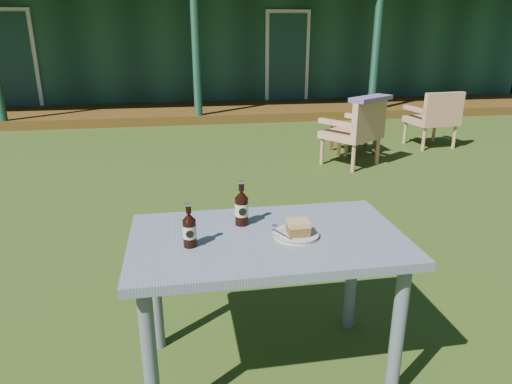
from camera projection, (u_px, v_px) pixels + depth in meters
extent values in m
plane|color=#334916|center=(229.00, 234.00, 3.73)|extent=(80.00, 80.00, 0.00)
cube|color=#194130|center=(188.00, 42.00, 12.13)|extent=(15.00, 6.00, 2.60)
cube|color=#543814|center=(197.00, 112.00, 8.91)|extent=(15.00, 1.80, 0.16)
cylinder|color=#194130|center=(196.00, 53.00, 7.78)|extent=(0.14, 0.14, 2.45)
cylinder|color=#194130|center=(376.00, 52.00, 8.30)|extent=(0.14, 0.14, 2.45)
cube|color=white|center=(12.00, 63.00, 8.87)|extent=(0.95, 0.06, 2.00)
cube|color=#193D38|center=(11.00, 63.00, 8.84)|extent=(0.80, 0.04, 1.85)
cube|color=white|center=(287.00, 60.00, 9.74)|extent=(0.95, 0.06, 2.00)
cube|color=#193D38|center=(287.00, 60.00, 9.71)|extent=(0.80, 0.04, 1.85)
cube|color=slate|center=(267.00, 240.00, 2.01)|extent=(1.20, 0.70, 0.04)
cylinder|color=slate|center=(150.00, 362.00, 1.79)|extent=(0.06, 0.06, 0.68)
cylinder|color=slate|center=(397.00, 334.00, 1.96)|extent=(0.06, 0.06, 0.68)
cylinder|color=slate|center=(155.00, 289.00, 2.29)|extent=(0.06, 0.06, 0.68)
cylinder|color=slate|center=(352.00, 272.00, 2.46)|extent=(0.06, 0.06, 0.68)
cylinder|color=silver|center=(296.00, 234.00, 2.00)|extent=(0.20, 0.20, 0.01)
cylinder|color=olive|center=(296.00, 233.00, 2.00)|extent=(0.20, 0.20, 0.00)
cube|color=brown|center=(298.00, 230.00, 1.98)|extent=(0.09, 0.08, 0.04)
cube|color=tan|center=(298.00, 223.00, 1.97)|extent=(0.09, 0.09, 0.02)
cube|color=silver|center=(282.00, 235.00, 1.97)|extent=(0.07, 0.13, 0.00)
cylinder|color=black|center=(242.00, 211.00, 2.10)|extent=(0.06, 0.06, 0.13)
cone|color=black|center=(241.00, 194.00, 2.07)|extent=(0.06, 0.06, 0.04)
cylinder|color=black|center=(241.00, 187.00, 2.06)|extent=(0.03, 0.03, 0.04)
cylinder|color=silver|center=(241.00, 182.00, 2.05)|extent=(0.03, 0.03, 0.01)
cylinder|color=beige|center=(242.00, 209.00, 2.09)|extent=(0.06, 0.06, 0.06)
cylinder|color=black|center=(243.00, 212.00, 2.07)|extent=(0.04, 0.00, 0.04)
cylinder|color=black|center=(190.00, 233.00, 1.88)|extent=(0.06, 0.06, 0.12)
cone|color=black|center=(189.00, 217.00, 1.86)|extent=(0.06, 0.06, 0.03)
cylinder|color=black|center=(188.00, 209.00, 1.85)|extent=(0.02, 0.02, 0.03)
cylinder|color=silver|center=(188.00, 205.00, 1.84)|extent=(0.03, 0.03, 0.01)
cylinder|color=beige|center=(190.00, 231.00, 1.88)|extent=(0.06, 0.06, 0.05)
cylinder|color=black|center=(190.00, 234.00, 1.85)|extent=(0.03, 0.00, 0.03)
cylinder|color=silver|center=(274.00, 226.00, 2.09)|extent=(0.03, 0.03, 0.01)
cube|color=tan|center=(351.00, 135.00, 5.59)|extent=(0.81, 0.80, 0.08)
cube|color=tan|center=(369.00, 118.00, 5.34)|extent=(0.54, 0.39, 0.39)
cube|color=tan|center=(363.00, 118.00, 5.72)|extent=(0.34, 0.47, 0.06)
cube|color=tan|center=(337.00, 123.00, 5.37)|extent=(0.34, 0.47, 0.06)
cylinder|color=tan|center=(347.00, 145.00, 5.98)|extent=(0.05, 0.05, 0.33)
cylinder|color=tan|center=(322.00, 151.00, 5.66)|extent=(0.05, 0.05, 0.33)
cylinder|color=tan|center=(377.00, 151.00, 5.66)|extent=(0.05, 0.05, 0.33)
cylinder|color=tan|center=(353.00, 158.00, 5.33)|extent=(0.05, 0.05, 0.33)
cube|color=tan|center=(431.00, 121.00, 6.50)|extent=(0.64, 0.61, 0.08)
cube|color=tan|center=(444.00, 107.00, 6.21)|extent=(0.59, 0.13, 0.39)
cube|color=tan|center=(447.00, 108.00, 6.53)|extent=(0.12, 0.52, 0.06)
cube|color=tan|center=(416.00, 109.00, 6.40)|extent=(0.12, 0.52, 0.06)
cylinder|color=tan|center=(434.00, 131.00, 6.84)|extent=(0.05, 0.05, 0.33)
cylinder|color=tan|center=(405.00, 133.00, 6.72)|extent=(0.05, 0.05, 0.33)
cylinder|color=tan|center=(454.00, 137.00, 6.42)|extent=(0.05, 0.05, 0.33)
cylinder|color=tan|center=(424.00, 139.00, 6.30)|extent=(0.05, 0.05, 0.33)
cube|color=#6E4C79|center=(371.00, 99.00, 5.27)|extent=(0.62, 0.51, 0.05)
cube|color=#543814|center=(354.00, 125.00, 6.14)|extent=(0.60, 0.40, 0.04)
cube|color=#543814|center=(339.00, 143.00, 6.03)|extent=(0.04, 0.04, 0.36)
cube|color=#543814|center=(375.00, 141.00, 6.11)|extent=(0.04, 0.04, 0.36)
cube|color=#543814|center=(332.00, 138.00, 6.31)|extent=(0.04, 0.04, 0.36)
cube|color=#543814|center=(366.00, 136.00, 6.39)|extent=(0.04, 0.04, 0.36)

